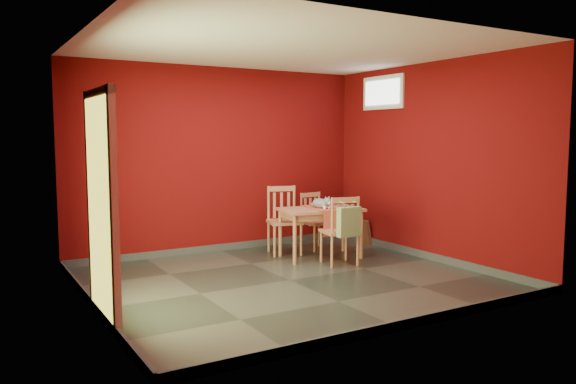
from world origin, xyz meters
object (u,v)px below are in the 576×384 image
chair_far_right (315,220)px  tote_bag (349,222)px  chair_far_left (284,219)px  cat (321,201)px  dining_table (321,214)px  chair_near (341,230)px  picture_frame (362,231)px

chair_far_right → tote_bag: tote_bag is taller
chair_far_right → tote_bag: bearing=-104.7°
chair_far_left → cat: (0.29, -0.53, 0.30)m
dining_table → cat: bearing=-88.6°
chair_near → tote_bag: chair_near is taller
cat → dining_table: bearing=76.0°
chair_near → tote_bag: 0.26m
dining_table → chair_near: chair_near is taller
dining_table → chair_near: size_ratio=1.31×
chair_far_right → dining_table: bearing=-116.8°
chair_far_left → chair_far_right: (0.58, 0.05, -0.07)m
chair_near → cat: size_ratio=2.41×
chair_far_left → tote_bag: (0.24, -1.25, 0.11)m
dining_table → picture_frame: 1.35m
tote_bag → cat: bearing=85.8°
dining_table → chair_far_left: (-0.29, 0.52, -0.11)m
chair_near → picture_frame: chair_near is taller
chair_far_right → chair_near: bearing=-106.0°
picture_frame → cat: bearing=-155.1°
dining_table → cat: cat is taller
dining_table → chair_far_left: bearing=119.2°
chair_near → tote_bag: size_ratio=2.04×
chair_far_right → cat: cat is taller
tote_bag → dining_table: bearing=85.8°
chair_far_left → dining_table: bearing=-60.8°
chair_far_left → tote_bag: 1.28m
dining_table → cat: (0.00, -0.00, 0.18)m
chair_far_right → picture_frame: (0.88, -0.03, -0.24)m
chair_far_right → picture_frame: bearing=-2.1°
chair_near → picture_frame: size_ratio=2.35×
chair_near → cat: bearing=87.2°
chair_near → cat: chair_near is taller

